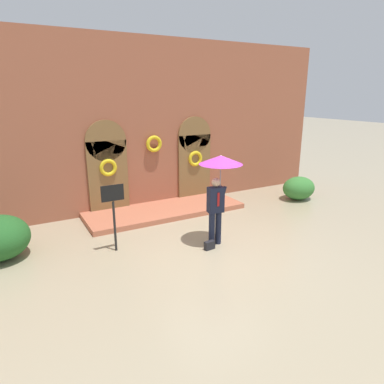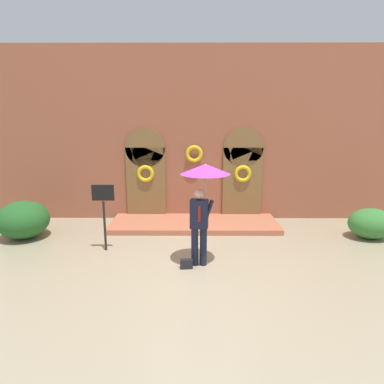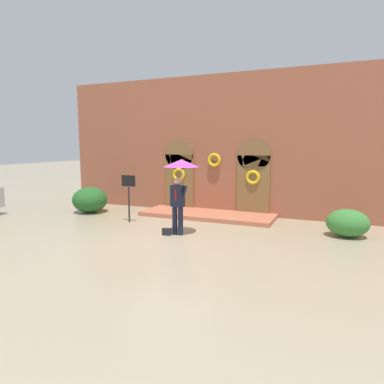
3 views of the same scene
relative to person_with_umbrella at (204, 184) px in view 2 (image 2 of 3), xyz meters
name	(u,v)px [view 2 (image 2 of 3)]	position (x,y,z in m)	size (l,w,h in m)	color
ground_plane	(194,268)	(-0.21, -0.16, -1.91)	(80.00, 80.00, 0.00)	tan
building_facade	(194,138)	(-0.21, 3.99, 0.76)	(14.00, 2.30, 5.60)	#9E563D
person_with_umbrella	(204,184)	(0.00, 0.00, 0.00)	(1.10, 1.10, 2.36)	#191E33
handbag	(186,264)	(-0.38, -0.20, -1.80)	(0.28, 0.12, 0.22)	black
sign_post	(104,207)	(-2.49, 0.90, -0.75)	(0.56, 0.06, 1.72)	black
shrub_left	(23,220)	(-5.05, 1.83, -1.38)	(1.42, 1.45, 1.06)	#235B23
shrub_right	(371,223)	(4.79, 1.84, -1.48)	(1.26, 1.03, 0.86)	#387A33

